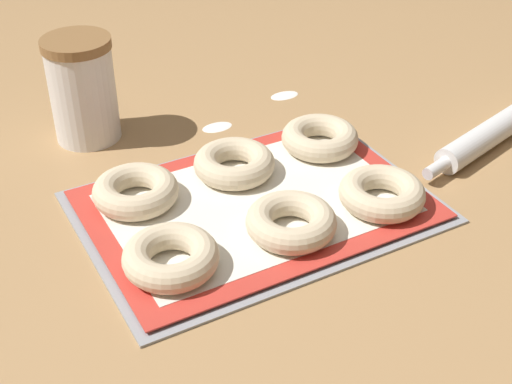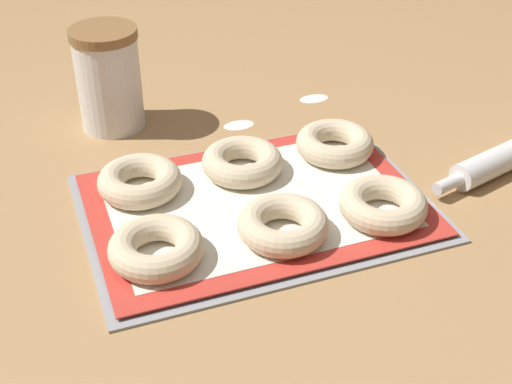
{
  "view_description": "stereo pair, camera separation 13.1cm",
  "coord_description": "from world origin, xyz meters",
  "px_view_note": "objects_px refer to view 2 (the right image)",
  "views": [
    {
      "loc": [
        -0.43,
        -0.76,
        0.62
      ],
      "look_at": [
        -0.02,
        -0.01,
        0.03
      ],
      "focal_mm": 50.0,
      "sensor_mm": 36.0,
      "label": 1
    },
    {
      "loc": [
        -0.31,
        -0.81,
        0.62
      ],
      "look_at": [
        -0.02,
        -0.01,
        0.03
      ],
      "focal_mm": 50.0,
      "sensor_mm": 36.0,
      "label": 2
    }
  ],
  "objects_px": {
    "baking_tray": "(256,207)",
    "bagel_front_left": "(156,248)",
    "bagel_back_left": "(140,181)",
    "bagel_back_center": "(242,162)",
    "bagel_front_center": "(283,225)",
    "flour_canister": "(109,78)",
    "bagel_front_right": "(383,204)",
    "bagel_back_right": "(335,143)"
  },
  "relations": [
    {
      "from": "baking_tray",
      "to": "bagel_back_right",
      "type": "distance_m",
      "value": 0.19
    },
    {
      "from": "baking_tray",
      "to": "bagel_back_left",
      "type": "xyz_separation_m",
      "value": [
        -0.15,
        0.09,
        0.03
      ]
    },
    {
      "from": "bagel_back_right",
      "to": "bagel_front_left",
      "type": "bearing_deg",
      "value": -154.03
    },
    {
      "from": "bagel_back_center",
      "to": "flour_canister",
      "type": "height_order",
      "value": "flour_canister"
    },
    {
      "from": "bagel_front_left",
      "to": "flour_canister",
      "type": "bearing_deg",
      "value": 87.32
    },
    {
      "from": "bagel_front_right",
      "to": "bagel_back_right",
      "type": "height_order",
      "value": "same"
    },
    {
      "from": "bagel_front_center",
      "to": "bagel_back_right",
      "type": "bearing_deg",
      "value": 47.27
    },
    {
      "from": "bagel_front_center",
      "to": "bagel_front_right",
      "type": "relative_size",
      "value": 1.0
    },
    {
      "from": "bagel_front_center",
      "to": "bagel_back_left",
      "type": "xyz_separation_m",
      "value": [
        -0.16,
        0.17,
        0.0
      ]
    },
    {
      "from": "baking_tray",
      "to": "bagel_front_left",
      "type": "bearing_deg",
      "value": -155.51
    },
    {
      "from": "bagel_front_left",
      "to": "bagel_back_left",
      "type": "xyz_separation_m",
      "value": [
        0.01,
        0.16,
        0.0
      ]
    },
    {
      "from": "bagel_back_left",
      "to": "bagel_back_right",
      "type": "relative_size",
      "value": 1.0
    },
    {
      "from": "bagel_back_left",
      "to": "bagel_back_center",
      "type": "relative_size",
      "value": 1.0
    },
    {
      "from": "baking_tray",
      "to": "bagel_back_right",
      "type": "bearing_deg",
      "value": 27.41
    },
    {
      "from": "bagel_back_left",
      "to": "baking_tray",
      "type": "bearing_deg",
      "value": -29.72
    },
    {
      "from": "bagel_front_center",
      "to": "baking_tray",
      "type": "bearing_deg",
      "value": 94.91
    },
    {
      "from": "bagel_back_center",
      "to": "flour_canister",
      "type": "bearing_deg",
      "value": 123.07
    },
    {
      "from": "bagel_front_left",
      "to": "bagel_front_center",
      "type": "relative_size",
      "value": 1.0
    },
    {
      "from": "bagel_back_left",
      "to": "bagel_back_right",
      "type": "xyz_separation_m",
      "value": [
        0.32,
        -0.0,
        0.0
      ]
    },
    {
      "from": "bagel_front_left",
      "to": "bagel_back_left",
      "type": "distance_m",
      "value": 0.16
    },
    {
      "from": "bagel_front_left",
      "to": "bagel_front_right",
      "type": "bearing_deg",
      "value": -2.63
    },
    {
      "from": "bagel_front_left",
      "to": "bagel_front_center",
      "type": "xyz_separation_m",
      "value": [
        0.17,
        -0.01,
        0.0
      ]
    },
    {
      "from": "bagel_front_left",
      "to": "bagel_front_center",
      "type": "height_order",
      "value": "same"
    },
    {
      "from": "baking_tray",
      "to": "bagel_front_left",
      "type": "xyz_separation_m",
      "value": [
        -0.17,
        -0.08,
        0.03
      ]
    },
    {
      "from": "bagel_front_left",
      "to": "bagel_back_center",
      "type": "height_order",
      "value": "same"
    },
    {
      "from": "bagel_front_center",
      "to": "flour_canister",
      "type": "relative_size",
      "value": 0.71
    },
    {
      "from": "baking_tray",
      "to": "flour_canister",
      "type": "distance_m",
      "value": 0.37
    },
    {
      "from": "bagel_front_left",
      "to": "bagel_back_center",
      "type": "bearing_deg",
      "value": 42.57
    },
    {
      "from": "bagel_front_center",
      "to": "flour_canister",
      "type": "xyz_separation_m",
      "value": [
        -0.16,
        0.41,
        0.06
      ]
    },
    {
      "from": "bagel_back_left",
      "to": "bagel_front_left",
      "type": "bearing_deg",
      "value": -95.05
    },
    {
      "from": "bagel_front_center",
      "to": "bagel_front_right",
      "type": "bearing_deg",
      "value": -1.8
    },
    {
      "from": "bagel_back_right",
      "to": "bagel_back_left",
      "type": "bearing_deg",
      "value": 179.94
    },
    {
      "from": "bagel_back_right",
      "to": "baking_tray",
      "type": "bearing_deg",
      "value": -152.59
    },
    {
      "from": "baking_tray",
      "to": "bagel_back_center",
      "type": "distance_m",
      "value": 0.09
    },
    {
      "from": "bagel_back_left",
      "to": "bagel_back_center",
      "type": "height_order",
      "value": "same"
    },
    {
      "from": "bagel_back_right",
      "to": "bagel_front_center",
      "type": "bearing_deg",
      "value": -132.73
    },
    {
      "from": "bagel_front_center",
      "to": "bagel_back_left",
      "type": "relative_size",
      "value": 1.0
    },
    {
      "from": "baking_tray",
      "to": "bagel_back_right",
      "type": "xyz_separation_m",
      "value": [
        0.17,
        0.09,
        0.03
      ]
    },
    {
      "from": "bagel_front_center",
      "to": "bagel_back_right",
      "type": "distance_m",
      "value": 0.24
    },
    {
      "from": "baking_tray",
      "to": "bagel_front_center",
      "type": "relative_size",
      "value": 3.98
    },
    {
      "from": "baking_tray",
      "to": "bagel_front_right",
      "type": "relative_size",
      "value": 3.98
    },
    {
      "from": "baking_tray",
      "to": "bagel_front_center",
      "type": "xyz_separation_m",
      "value": [
        0.01,
        -0.09,
        0.03
      ]
    }
  ]
}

